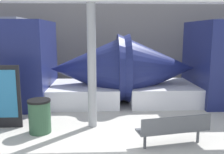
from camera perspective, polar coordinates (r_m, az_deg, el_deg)
name	(u,v)px	position (r m, az deg, el deg)	size (l,w,h in m)	color
station_wall	(100,36)	(13.23, -2.67, 9.41)	(56.00, 0.20, 5.00)	gray
bench_near	(174,128)	(6.18, 14.02, -11.23)	(1.80, 0.77, 0.79)	#4C4F54
trash_bin	(40,116)	(7.09, -16.20, -8.57)	(0.62, 0.62, 0.92)	#2D5138
support_column_near	(92,67)	(6.98, -4.63, 2.31)	(0.25, 0.25, 3.48)	gray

